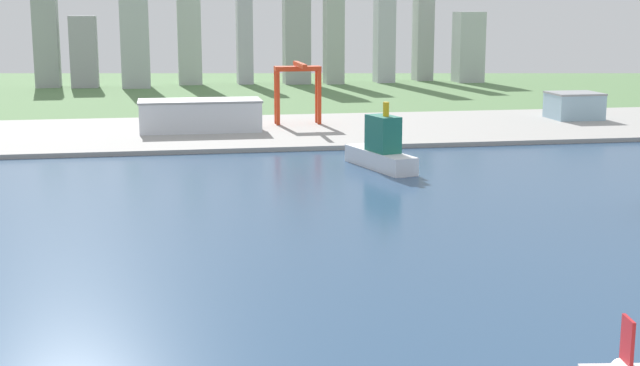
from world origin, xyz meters
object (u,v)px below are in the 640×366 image
(port_crane_red, at_px, (298,79))
(ferry_boat, at_px, (381,149))
(warehouse_main, at_px, (200,115))
(warehouse_annex, at_px, (574,105))

(port_crane_red, bearing_deg, ferry_boat, -83.68)
(warehouse_main, height_order, warehouse_annex, warehouse_main)
(ferry_boat, bearing_deg, warehouse_main, 121.31)
(ferry_boat, xyz_separation_m, warehouse_main, (-76.01, 124.99, 2.58))
(warehouse_annex, bearing_deg, warehouse_main, -176.09)
(port_crane_red, relative_size, warehouse_main, 0.55)
(port_crane_red, height_order, warehouse_main, port_crane_red)
(ferry_boat, distance_m, port_crane_red, 147.17)
(port_crane_red, distance_m, warehouse_main, 65.80)
(port_crane_red, distance_m, warehouse_annex, 178.83)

